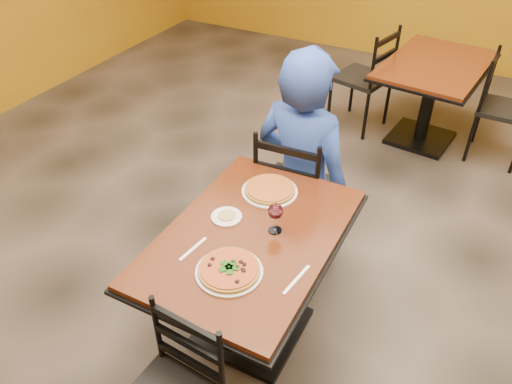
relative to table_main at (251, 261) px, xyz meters
The scene contains 16 objects.
floor 0.75m from the table_main, 90.00° to the left, with size 7.00×8.00×0.01m, color black.
table_main is the anchor object (origin of this frame).
table_second 2.66m from the table_main, 81.99° to the left, with size 0.92×1.26×0.75m.
chair_main_far 0.80m from the table_main, 96.93° to the left, with size 0.43×0.43×0.95m, color black, non-canonical shape.
chair_second_left 2.64m from the table_main, 95.42° to the left, with size 0.44×0.44×0.97m, color black, non-canonical shape.
chair_second_right 2.81m from the table_main, 69.38° to the left, with size 0.41×0.41×0.91m, color black, non-canonical shape.
diner 0.85m from the table_main, 94.97° to the left, with size 0.68×0.45×1.42m, color #1B3298.
plate_main 0.34m from the table_main, 82.47° to the right, with size 0.31×0.31×0.01m, color white.
pizza_main 0.35m from the table_main, 82.47° to the right, with size 0.28×0.28×0.02m, color maroon.
plate_far 0.41m from the table_main, 101.40° to the left, with size 0.31×0.31×0.01m, color white.
pizza_far 0.42m from the table_main, 101.40° to the left, with size 0.28×0.28×0.02m, color orange.
side_plate 0.27m from the table_main, 163.04° to the left, with size 0.16×0.16×0.01m, color white.
dip 0.27m from the table_main, 163.04° to the left, with size 0.09×0.09×0.01m, color tan.
wine_glass 0.31m from the table_main, 38.93° to the left, with size 0.08×0.08×0.18m, color white, non-canonical shape.
fork 0.36m from the table_main, 130.47° to the right, with size 0.01×0.19×0.00m, color silver.
knife 0.42m from the table_main, 28.69° to the right, with size 0.01×0.21×0.00m, color silver.
Camera 1 is at (0.89, -2.14, 2.41)m, focal length 35.13 mm.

